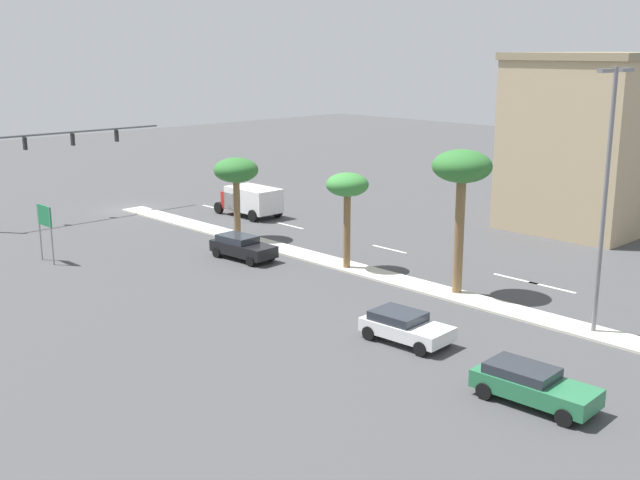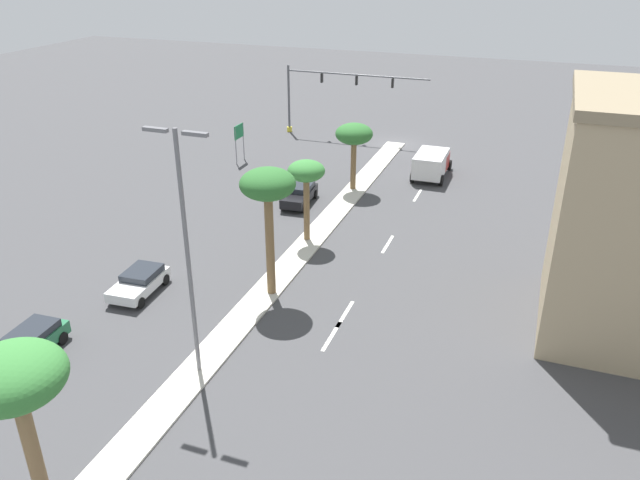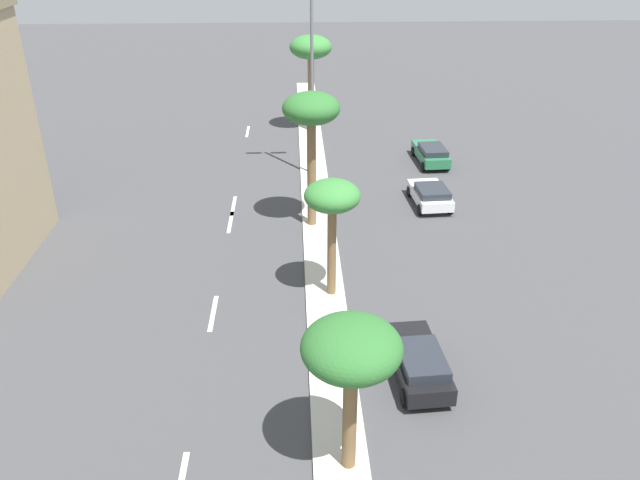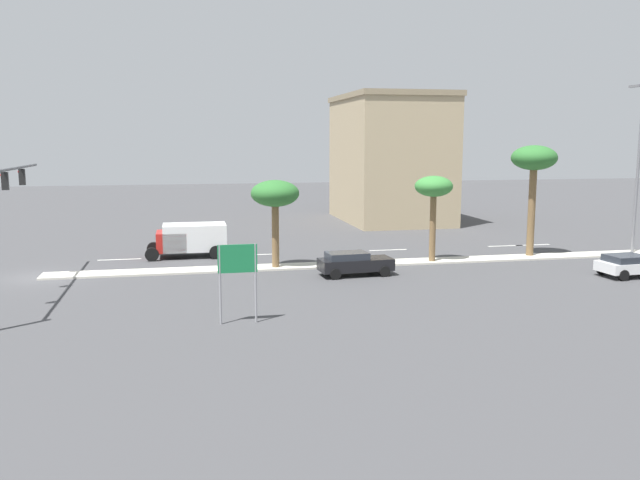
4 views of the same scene
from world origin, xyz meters
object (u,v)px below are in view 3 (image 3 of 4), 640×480
sedan_black_far (418,362)px  street_lamp_leading (312,73)px  palm_tree_center (332,200)px  palm_tree_trailing (311,114)px  palm_tree_right (352,352)px  sedan_white_center (430,194)px  palm_tree_left (311,51)px  sedan_green_rear (431,153)px

sedan_black_far → street_lamp_leading: bearing=98.9°
palm_tree_center → palm_tree_trailing: bearing=95.2°
palm_tree_right → palm_tree_center: palm_tree_center is taller
sedan_black_far → sedan_white_center: (3.59, 15.78, -0.05)m
palm_tree_right → palm_tree_center: (0.06, 10.23, 0.21)m
palm_tree_left → street_lamp_leading: bearing=-91.2°
palm_tree_right → sedan_black_far: (2.97, 4.22, -3.79)m
palm_tree_center → palm_tree_left: bearing=90.4°
palm_tree_trailing → palm_tree_left: 17.26m
palm_tree_center → sedan_black_far: 7.78m
palm_tree_trailing → sedan_green_rear: bearing=48.0°
sedan_green_rear → palm_tree_center: bearing=-115.2°
street_lamp_leading → sedan_black_far: (3.29, -21.04, -6.03)m
sedan_black_far → sedan_green_rear: size_ratio=0.98×
palm_tree_center → sedan_black_far: bearing=-64.1°
sedan_green_rear → palm_tree_left: bearing=136.7°
palm_tree_left → sedan_black_far: size_ratio=1.67×
sedan_green_rear → sedan_white_center: (-1.46, -7.13, -0.03)m
palm_tree_right → street_lamp_leading: street_lamp_leading is taller
palm_tree_right → sedan_green_rear: palm_tree_right is taller
street_lamp_leading → sedan_green_rear: bearing=12.7°
palm_tree_left → palm_tree_center: bearing=-89.6°
palm_tree_trailing → sedan_black_far: bearing=-75.0°
palm_tree_trailing → sedan_green_rear: (8.63, 9.59, -5.68)m
palm_tree_right → sedan_white_center: (6.56, 20.00, -3.84)m
palm_tree_left → sedan_white_center: size_ratio=1.83×
palm_tree_center → palm_tree_left: (-0.17, 24.57, 1.59)m
palm_tree_trailing → street_lamp_leading: size_ratio=0.64×
sedan_white_center → palm_tree_trailing: bearing=-161.1°
palm_tree_left → sedan_black_far: 31.23m
palm_tree_left → sedan_black_far: (3.09, -30.58, -5.59)m
street_lamp_leading → sedan_white_center: 10.58m
sedan_black_far → palm_tree_right: bearing=-125.1°
palm_tree_center → sedan_white_center: palm_tree_center is taller
street_lamp_leading → palm_tree_left: bearing=88.8°
palm_tree_trailing → sedan_white_center: palm_tree_trailing is taller
street_lamp_leading → sedan_black_far: street_lamp_leading is taller
palm_tree_trailing → palm_tree_center: bearing=-84.8°
street_lamp_leading → sedan_white_center: bearing=-37.4°
palm_tree_right → sedan_white_center: bearing=71.8°
palm_tree_right → street_lamp_leading: bearing=90.7°
sedan_black_far → palm_tree_left: bearing=95.8°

